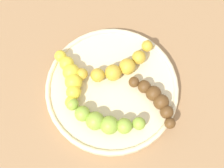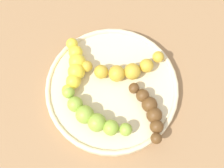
{
  "view_description": "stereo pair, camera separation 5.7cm",
  "coord_description": "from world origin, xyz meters",
  "px_view_note": "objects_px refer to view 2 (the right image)",
  "views": [
    {
      "loc": [
        -0.14,
        0.13,
        0.57
      ],
      "look_at": [
        0.0,
        0.0,
        0.04
      ],
      "focal_mm": 48.02,
      "sensor_mm": 36.0,
      "label": 1
    },
    {
      "loc": [
        -0.17,
        0.08,
        0.57
      ],
      "look_at": [
        0.0,
        0.0,
        0.04
      ],
      "focal_mm": 48.02,
      "sensor_mm": 36.0,
      "label": 2
    }
  ],
  "objects_px": {
    "banana_overripe": "(150,111)",
    "banana_yellow": "(75,67)",
    "banana_green": "(92,116)",
    "banana_spotted": "(124,69)",
    "fruit_bowl": "(112,88)"
  },
  "relations": [
    {
      "from": "banana_yellow",
      "to": "banana_green",
      "type": "height_order",
      "value": "banana_green"
    },
    {
      "from": "banana_green",
      "to": "fruit_bowl",
      "type": "bearing_deg",
      "value": -176.38
    },
    {
      "from": "fruit_bowl",
      "to": "banana_yellow",
      "type": "height_order",
      "value": "banana_yellow"
    },
    {
      "from": "fruit_bowl",
      "to": "banana_spotted",
      "type": "xyz_separation_m",
      "value": [
        0.02,
        -0.03,
        0.02
      ]
    },
    {
      "from": "fruit_bowl",
      "to": "banana_green",
      "type": "xyz_separation_m",
      "value": [
        -0.04,
        0.06,
        0.02
      ]
    },
    {
      "from": "banana_spotted",
      "to": "banana_yellow",
      "type": "relative_size",
      "value": 1.42
    },
    {
      "from": "banana_spotted",
      "to": "banana_green",
      "type": "xyz_separation_m",
      "value": [
        -0.06,
        0.09,
        0.0
      ]
    },
    {
      "from": "banana_spotted",
      "to": "banana_green",
      "type": "height_order",
      "value": "banana_green"
    },
    {
      "from": "banana_green",
      "to": "banana_spotted",
      "type": "bearing_deg",
      "value": -178.79
    },
    {
      "from": "banana_yellow",
      "to": "banana_spotted",
      "type": "bearing_deg",
      "value": -1.57
    },
    {
      "from": "fruit_bowl",
      "to": "banana_spotted",
      "type": "height_order",
      "value": "banana_spotted"
    },
    {
      "from": "fruit_bowl",
      "to": "banana_green",
      "type": "distance_m",
      "value": 0.08
    },
    {
      "from": "banana_overripe",
      "to": "banana_yellow",
      "type": "bearing_deg",
      "value": 126.83
    },
    {
      "from": "banana_green",
      "to": "banana_overripe",
      "type": "bearing_deg",
      "value": 129.66
    },
    {
      "from": "banana_yellow",
      "to": "banana_green",
      "type": "distance_m",
      "value": 0.11
    }
  ]
}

